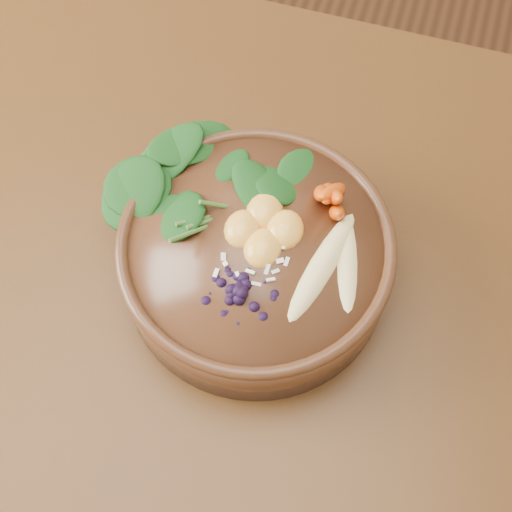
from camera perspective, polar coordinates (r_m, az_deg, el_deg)
ground at (r=1.65m, az=-10.36°, el=-9.82°), size 4.00×4.00×0.00m
dining_table at (r=1.05m, az=-16.13°, el=0.78°), size 1.60×0.90×0.75m
stoneware_bowl at (r=0.85m, az=0.00°, el=-0.30°), size 0.34×0.34×0.09m
kale_heap at (r=0.83m, az=-1.68°, el=6.68°), size 0.22×0.20×0.05m
carrot_cluster at (r=0.81m, az=5.95°, el=6.37°), size 0.07×0.07×0.09m
banana_halves at (r=0.79m, az=6.42°, el=-0.18°), size 0.09×0.18×0.03m
mandarin_cluster at (r=0.80m, az=0.63°, el=2.77°), size 0.10×0.11×0.04m
blueberry_pile at (r=0.76m, az=-1.46°, el=-2.40°), size 0.15×0.12×0.04m
coconut_flakes at (r=0.79m, az=-0.39°, el=-0.17°), size 0.11×0.08×0.01m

